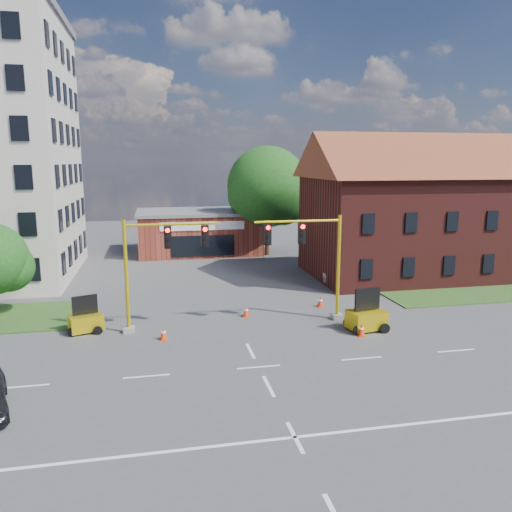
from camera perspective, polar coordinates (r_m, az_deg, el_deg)
The scene contains 15 objects.
ground at distance 23.26m, azimuth 0.32°, elevation -12.58°, with size 120.00×120.00×0.00m, color #49494C.
grass_verge_ne at distance 38.47m, azimuth 24.59°, elevation -4.03°, with size 14.00×4.00×0.08m, color #2A4F1D.
lane_markings at distance 20.61m, azimuth 2.10°, elevation -15.80°, with size 60.00×36.00×0.01m, color white, non-canonical shape.
brick_shop at distance 51.56m, azimuth -6.53°, elevation 2.84°, with size 12.40×8.40×4.30m.
townhouse_row at distance 43.29m, azimuth 19.77°, elevation 5.79°, with size 21.00×11.00×11.50m.
tree_large at distance 49.36m, azimuth 1.74°, elevation 7.60°, with size 8.31×7.92×10.73m.
signal_mast_west at distance 27.42m, azimuth -11.23°, elevation -0.58°, with size 5.30×0.60×6.20m.
signal_mast_east at distance 28.78m, azimuth 6.38°, elevation 0.09°, with size 5.30×0.60×6.20m.
trailer_west at distance 29.07m, azimuth -18.87°, elevation -7.04°, with size 2.01×1.66×1.97m.
trailer_east at distance 28.45m, azimuth 12.52°, elevation -6.89°, with size 2.21×1.68×2.27m.
cone_a at distance 26.88m, azimuth -10.54°, elevation -8.71°, with size 0.40×0.40×0.70m.
cone_b at distance 30.19m, azimuth -1.15°, elevation -6.33°, with size 0.40×0.40×0.70m.
cone_c at distance 27.56m, azimuth 11.94°, elevation -8.27°, with size 0.40×0.40×0.70m.
cone_d at distance 32.46m, azimuth 7.36°, elevation -5.20°, with size 0.40×0.40×0.70m.
pickup_white at distance 38.73m, azimuth 11.23°, elevation -2.18°, with size 2.25×4.88×1.36m, color white.
Camera 1 is at (-4.39, -20.90, 9.22)m, focal length 35.00 mm.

